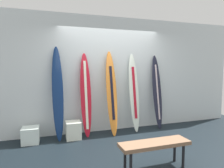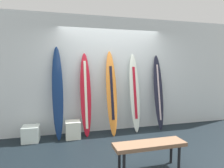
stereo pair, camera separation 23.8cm
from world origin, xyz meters
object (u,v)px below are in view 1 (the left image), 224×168
surfboard_sunset (112,93)px  surfboard_charcoal (157,92)px  surfboard_crimson (86,95)px  surfboard_ivory (134,92)px  display_block_left (73,130)px  bench (155,145)px  display_block_center (31,135)px  surfboard_navy (58,94)px

surfboard_sunset → surfboard_charcoal: bearing=3.6°
surfboard_crimson → surfboard_ivory: bearing=-0.3°
display_block_left → bench: bearing=-59.0°
surfboard_sunset → display_block_left: 1.21m
surfboard_crimson → surfboard_ivory: surfboard_ivory is taller
surfboard_crimson → display_block_center: surfboard_crimson is taller
surfboard_navy → surfboard_ivory: surfboard_navy is taller
surfboard_navy → surfboard_charcoal: size_ratio=1.08×
display_block_left → display_block_center: (-0.88, 0.03, -0.02)m
bench → surfboard_navy: bearing=126.6°
surfboard_ivory → bench: (-0.49, -1.83, -0.58)m
display_block_center → bench: (1.91, -1.74, 0.21)m
surfboard_crimson → surfboard_sunset: surfboard_sunset is taller
surfboard_crimson → surfboard_navy: bearing=-177.0°
surfboard_sunset → surfboard_charcoal: (1.26, 0.08, -0.06)m
surfboard_charcoal → display_block_center: surfboard_charcoal is taller
surfboard_navy → surfboard_charcoal: surfboard_navy is taller
surfboard_sunset → surfboard_crimson: bearing=173.1°
surfboard_navy → display_block_left: bearing=-16.0°
surfboard_ivory → display_block_left: size_ratio=5.00×
surfboard_sunset → surfboard_ivory: (0.61, 0.07, -0.03)m
surfboard_sunset → bench: size_ratio=1.75×
surfboard_navy → display_block_left: surfboard_navy is taller
surfboard_ivory → display_block_left: 1.70m
surfboard_ivory → bench: 1.98m
surfboard_crimson → surfboard_sunset: (0.60, -0.07, 0.05)m
surfboard_navy → surfboard_charcoal: 2.48m
surfboard_crimson → display_block_center: 1.42m
surfboard_ivory → surfboard_crimson: bearing=179.7°
surfboard_navy → surfboard_ivory: (1.82, 0.03, -0.05)m
surfboard_navy → surfboard_sunset: (1.22, -0.04, -0.02)m
display_block_center → bench: 2.59m
surfboard_sunset → surfboard_charcoal: size_ratio=1.04×
surfboard_navy → bench: (1.34, -1.80, -0.63)m
surfboard_charcoal → bench: size_ratio=1.67×
surfboard_crimson → bench: 2.05m
surfboard_charcoal → bench: (-1.14, -1.84, -0.55)m
surfboard_sunset → display_block_center: surfboard_sunset is taller
surfboard_crimson → surfboard_charcoal: bearing=0.3°
surfboard_navy → surfboard_sunset: surfboard_navy is taller
surfboard_ivory → bench: surfboard_ivory is taller
surfboard_crimson → display_block_center: bearing=-175.4°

